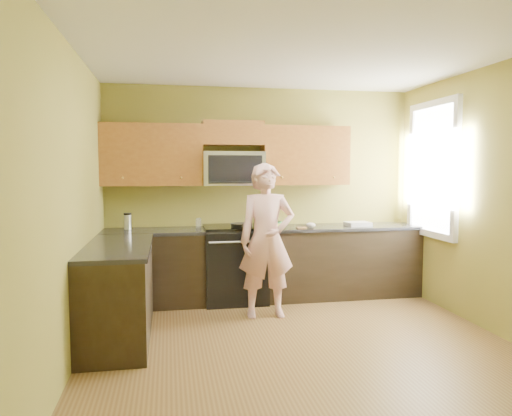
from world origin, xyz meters
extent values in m
plane|color=brown|center=(0.00, 0.00, 0.00)|extent=(4.00, 4.00, 0.00)
plane|color=white|center=(0.00, 0.00, 2.70)|extent=(4.00, 4.00, 0.00)
plane|color=olive|center=(0.00, 2.00, 1.35)|extent=(4.00, 0.00, 4.00)
plane|color=olive|center=(0.00, -2.00, 1.35)|extent=(4.00, 0.00, 4.00)
plane|color=olive|center=(-2.00, 0.00, 1.35)|extent=(0.00, 4.00, 4.00)
plane|color=olive|center=(2.00, 0.00, 1.35)|extent=(0.00, 4.00, 4.00)
cube|color=black|center=(0.00, 1.70, 0.44)|extent=(4.00, 0.60, 0.88)
cube|color=black|center=(-1.70, 0.60, 0.44)|extent=(0.60, 1.60, 0.88)
cube|color=black|center=(0.00, 1.69, 0.90)|extent=(4.00, 0.62, 0.04)
cube|color=black|center=(-1.69, 0.60, 0.90)|extent=(0.62, 1.60, 0.04)
cube|color=brown|center=(-0.40, 1.83, 2.10)|extent=(0.76, 0.33, 0.30)
imported|color=#E27671|center=(-0.13, 1.01, 0.86)|extent=(0.64, 0.42, 1.72)
cube|color=#B27F47|center=(0.41, 1.51, 0.93)|extent=(0.11, 0.11, 0.01)
ellipsoid|color=silver|center=(-0.28, 1.58, 0.95)|extent=(0.11, 0.12, 0.06)
ellipsoid|color=silver|center=(0.54, 1.55, 0.95)|extent=(0.15, 0.16, 0.07)
cube|color=white|center=(1.20, 1.64, 0.95)|extent=(0.32, 0.26, 0.05)
cylinder|color=silver|center=(-0.84, 1.84, 0.98)|extent=(0.08, 0.08, 0.12)
camera|label=1|loc=(-1.20, -4.14, 1.66)|focal=33.43mm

